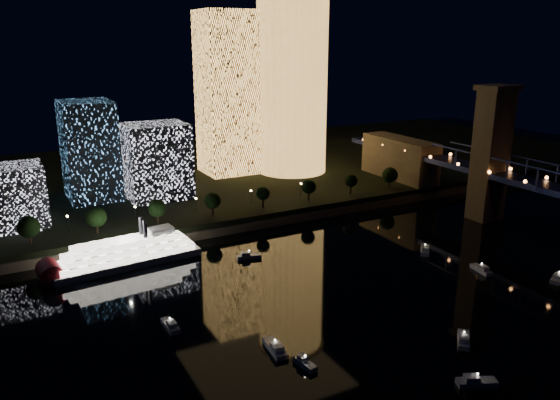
{
  "coord_description": "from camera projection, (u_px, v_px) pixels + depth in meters",
  "views": [
    {
      "loc": [
        -96.57,
        -87.06,
        65.64
      ],
      "look_at": [
        -20.4,
        55.0,
        17.94
      ],
      "focal_mm": 35.0,
      "sensor_mm": 36.0,
      "label": 1
    }
  ],
  "objects": [
    {
      "name": "seawall",
      "position": [
        294.0,
        217.0,
        204.83
      ],
      "size": [
        420.0,
        6.0,
        3.0
      ],
      "primitive_type": "cube",
      "color": "#6B5E4C",
      "rests_on": "ground"
    },
    {
      "name": "tower_rectangular",
      "position": [
        226.0,
        94.0,
        249.19
      ],
      "size": [
        22.95,
        22.95,
        73.03
      ],
      "primitive_type": "cube",
      "color": "#FFB351",
      "rests_on": "far_bank"
    },
    {
      "name": "midrise_blocks",
      "position": [
        72.0,
        168.0,
        200.23
      ],
      "size": [
        95.5,
        45.56,
        38.08
      ],
      "color": "silver",
      "rests_on": "far_bank"
    },
    {
      "name": "ground",
      "position": [
        456.0,
        313.0,
        135.96
      ],
      "size": [
        520.0,
        520.0,
        0.0
      ],
      "primitive_type": "plane",
      "color": "black",
      "rests_on": "ground"
    },
    {
      "name": "riverboat",
      "position": [
        120.0,
        255.0,
        162.88
      ],
      "size": [
        47.88,
        13.95,
        14.22
      ],
      "color": "silver",
      "rests_on": "ground"
    },
    {
      "name": "tower_cylindrical",
      "position": [
        292.0,
        81.0,
        249.33
      ],
      "size": [
        34.0,
        34.0,
        83.83
      ],
      "color": "#FFB351",
      "rests_on": "far_bank"
    },
    {
      "name": "motorboats",
      "position": [
        396.0,
        313.0,
        134.11
      ],
      "size": [
        110.58,
        84.98,
        2.78
      ],
      "color": "silver",
      "rests_on": "ground"
    },
    {
      "name": "esplanade_trees",
      "position": [
        204.0,
        202.0,
        192.41
      ],
      "size": [
        165.97,
        6.72,
        8.86
      ],
      "color": "black",
      "rests_on": "far_bank"
    },
    {
      "name": "far_bank",
      "position": [
        216.0,
        171.0,
        270.46
      ],
      "size": [
        420.0,
        160.0,
        5.0
      ],
      "primitive_type": "cube",
      "color": "black",
      "rests_on": "ground"
    },
    {
      "name": "street_lamps",
      "position": [
        196.0,
        202.0,
        197.43
      ],
      "size": [
        132.7,
        0.7,
        5.65
      ],
      "color": "black",
      "rests_on": "far_bank"
    }
  ]
}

